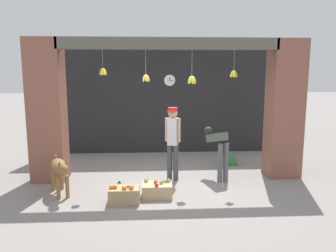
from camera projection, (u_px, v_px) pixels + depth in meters
name	position (u px, v px, depth m)	size (l,w,h in m)	color
ground_plane	(169.00, 182.00, 7.02)	(60.00, 60.00, 0.00)	gray
shop_back_wall	(163.00, 101.00, 9.37)	(6.43, 0.12, 3.01)	#232326
shop_pillar_left	(47.00, 111.00, 6.92)	(0.70, 0.60, 3.01)	brown
shop_pillar_right	(284.00, 109.00, 7.21)	(0.70, 0.60, 3.01)	brown
storefront_awning	(169.00, 45.00, 6.66)	(4.53, 0.27, 0.95)	#5B564C
dog	(60.00, 169.00, 6.19)	(0.57, 0.93, 0.74)	olive
shopkeeper	(173.00, 138.00, 6.98)	(0.33, 0.29, 1.59)	#424247
worker_stooping	(218.00, 146.00, 7.12)	(0.44, 0.81, 1.09)	#56565B
fruit_crate_oranges	(124.00, 195.00, 5.88)	(0.55, 0.37, 0.34)	tan
fruit_crate_apples	(157.00, 190.00, 6.16)	(0.56, 0.39, 0.32)	tan
produce_box_green	(227.00, 160.00, 8.29)	(0.40, 0.35, 0.23)	#387A42
water_bottle	(119.00, 188.00, 6.33)	(0.08, 0.08, 0.24)	#38934C
wall_clock	(170.00, 80.00, 9.21)	(0.33, 0.03, 0.33)	black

